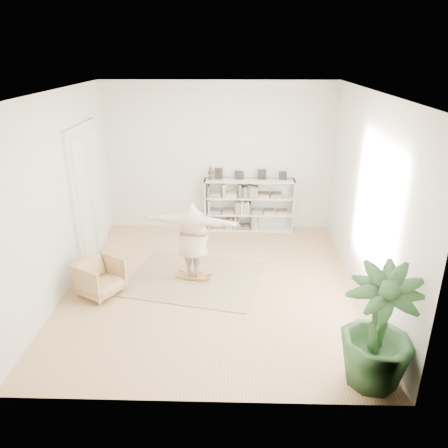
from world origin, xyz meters
The scene contains 9 objects.
floor centered at (0.00, 0.00, 0.00)m, with size 6.00×6.00×0.00m, color #A37B54.
room_shell centered at (0.00, 2.94, 3.51)m, with size 6.00×6.00×6.00m.
doors centered at (-2.70, 1.30, 1.40)m, with size 0.09×1.78×2.92m.
bookshelf centered at (0.74, 2.82, 0.64)m, with size 2.20×0.35×1.64m.
armchair centered at (-2.08, -0.36, 0.33)m, with size 0.71×0.73×0.67m, color tan.
rug centered at (-0.39, 0.24, 0.01)m, with size 2.50×2.00×0.02m, color tan.
rocker_board centered at (-0.39, 0.24, 0.07)m, with size 0.54×0.39×0.10m.
person centered at (-0.39, 0.24, 0.88)m, with size 1.86×0.51×1.51m, color #C6AD94.
houseplant centered at (2.30, -2.55, 0.87)m, with size 0.97×0.97×1.73m, color #264A25.
Camera 1 is at (0.42, -7.38, 4.27)m, focal length 35.00 mm.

